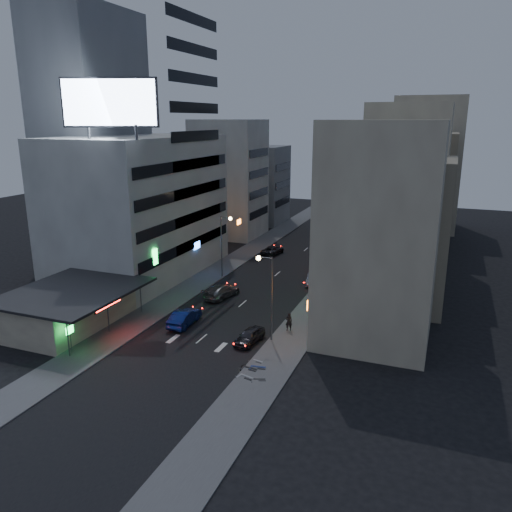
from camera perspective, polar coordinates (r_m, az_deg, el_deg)
The scene contains 29 objects.
ground at distance 44.91m, azimuth -8.64°, elevation -11.33°, with size 180.00×180.00×0.00m, color black.
sidewalk_left at distance 73.33m, azimuth -2.45°, elevation -0.45°, with size 4.00×120.00×0.12m, color #4C4C4F.
sidewalk_right at distance 68.69m, azimuth 9.87°, elevation -1.77°, with size 4.00×120.00×0.12m, color #4C4C4F.
food_court at distance 53.37m, azimuth -20.75°, elevation -5.45°, with size 11.00×13.00×3.88m.
white_building at distance 67.13m, azimuth -13.11°, elevation 5.50°, with size 14.00×24.00×18.00m, color silver.
grey_tower at distance 74.07m, azimuth -18.07°, elevation 12.29°, with size 10.00×14.00×34.00m, color gray.
shophouse_near at distance 46.45m, azimuth 13.94°, elevation 2.42°, with size 10.00×11.00×20.00m, color beige.
shophouse_mid at distance 57.99m, azimuth 15.87°, elevation 2.79°, with size 11.00×12.00×16.00m, color gray.
shophouse_far at distance 70.31m, azimuth 16.76°, elevation 7.34°, with size 10.00×14.00×22.00m, color beige.
far_left_a at distance 87.89m, azimuth -3.07°, elevation 8.79°, with size 11.00×10.00×20.00m, color silver.
far_left_b at distance 100.27m, azimuth -0.22°, elevation 8.19°, with size 12.00×10.00×15.00m, color gray.
far_right_a at distance 85.37m, azimuth 17.90°, elevation 7.21°, with size 11.00×12.00×18.00m, color gray.
far_right_b at distance 98.93m, azimuth 18.92°, elevation 9.90°, with size 12.00×12.00×24.00m, color beige.
billboard at distance 55.76m, azimuth -16.38°, elevation 16.44°, with size 9.52×3.75×6.20m.
street_lamp_right_near at distance 45.52m, azimuth 1.35°, elevation -3.45°, with size 1.60×0.44×8.02m.
street_lamp_left at distance 64.11m, azimuth -3.67°, elevation 2.11°, with size 1.60×0.44×8.02m.
street_lamp_right_far at distance 77.34m, azimuth 10.05°, elevation 4.20°, with size 1.60×0.44×8.02m.
parked_car_right_near at distance 46.69m, azimuth -0.76°, elevation -9.14°, with size 1.59×3.95×1.35m, color #29292E.
parked_car_right_mid at distance 63.10m, azimuth 6.58°, elevation -2.60°, with size 1.44×4.14×1.36m, color #AAACB3.
parked_car_left at distance 76.43m, azimuth 1.90°, elevation 0.66°, with size 2.15×4.66×1.30m, color #2A282E.
parked_car_right_far at distance 77.07m, azimuth 9.45°, elevation 0.64°, with size 2.00×4.93×1.43m, color #9C9DA3.
road_car_blue at distance 51.01m, azimuth -8.17°, elevation -6.96°, with size 1.69×4.84×1.60m, color navy.
road_car_silver at distance 58.17m, azimuth -3.95°, elevation -4.01°, with size 2.16×5.32×1.54m, color gray.
person at distance 48.96m, azimuth 3.76°, elevation -7.49°, with size 0.68×0.44×1.86m, color black.
scooter_black_a at distance 40.62m, azimuth 1.11°, elevation -13.21°, with size 1.63×0.54×0.99m, color black, non-canonical shape.
scooter_silver_a at distance 40.60m, azimuth -0.19°, elevation -13.07°, with size 1.93×0.64×1.18m, color #96989D, non-canonical shape.
scooter_blue at distance 42.25m, azimuth 1.19°, elevation -11.87°, with size 1.92×0.64×1.17m, color navy, non-canonical shape.
scooter_black_b at distance 41.92m, azimuth 0.25°, elevation -12.08°, with size 1.97×0.66×1.20m, color black, non-canonical shape.
scooter_silver_b at distance 43.13m, azimuth 0.87°, elevation -11.42°, with size 1.60×0.53×0.98m, color #A0A2A7, non-canonical shape.
Camera 1 is at (20.60, -34.50, 20.05)m, focal length 35.00 mm.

